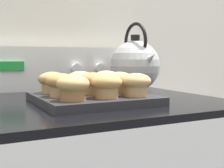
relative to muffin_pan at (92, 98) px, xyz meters
The scene contains 13 objects.
wall_back 0.50m from the muffin_pan, 88.61° to the left, with size 8.00×0.05×2.40m.
control_panel 0.37m from the muffin_pan, 88.20° to the left, with size 0.73×0.07×0.16m.
muffin_pan is the anchor object (origin of this frame).
muffin_r0_c0 0.13m from the muffin_pan, 134.83° to the right, with size 0.08×0.08×0.06m.
muffin_r0_c1 0.09m from the muffin_pan, 88.30° to the right, with size 0.08×0.08×0.06m.
muffin_r0_c2 0.13m from the muffin_pan, 44.70° to the right, with size 0.08×0.08×0.06m.
muffin_r1_c0 0.10m from the muffin_pan, behind, with size 0.08×0.08×0.06m.
muffin_r1_c1 0.04m from the muffin_pan, 18.29° to the left, with size 0.08×0.08×0.06m.
muffin_r1_c2 0.09m from the muffin_pan, ahead, with size 0.08×0.08×0.06m.
muffin_r2_c0 0.13m from the muffin_pan, 135.99° to the left, with size 0.08×0.08×0.06m.
muffin_r2_c1 0.09m from the muffin_pan, 90.94° to the left, with size 0.08×0.08×0.06m.
muffin_r2_c2 0.12m from the muffin_pan, 44.81° to the left, with size 0.08×0.08×0.06m.
tea_kettle 0.33m from the muffin_pan, 37.59° to the left, with size 0.18×0.22×0.25m.
Camera 1 is at (-0.34, -0.50, 1.05)m, focal length 50.00 mm.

